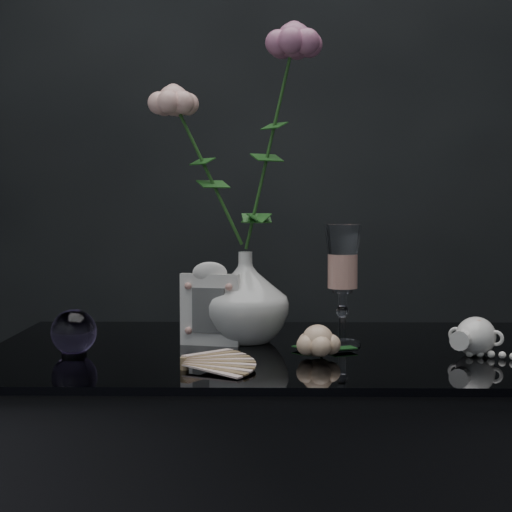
# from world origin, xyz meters

# --- Properties ---
(vase) EXTENTS (0.19, 0.19, 0.16)m
(vase) POSITION_xyz_m (-0.09, 0.11, 0.84)
(vase) COLOR silver
(vase) RESTS_ON table
(wine_glass) EXTENTS (0.07, 0.07, 0.21)m
(wine_glass) POSITION_xyz_m (0.08, 0.08, 0.87)
(wine_glass) COLOR white
(wine_glass) RESTS_ON table
(picture_frame) EXTENTS (0.12, 0.11, 0.15)m
(picture_frame) POSITION_xyz_m (-0.15, 0.07, 0.84)
(picture_frame) COLOR white
(picture_frame) RESTS_ON table
(paperweight) EXTENTS (0.10, 0.10, 0.08)m
(paperweight) POSITION_xyz_m (-0.37, -0.01, 0.80)
(paperweight) COLOR #896FB5
(paperweight) RESTS_ON table
(paper_fan) EXTENTS (0.25, 0.21, 0.02)m
(paper_fan) POSITION_xyz_m (-0.17, -0.13, 0.77)
(paper_fan) COLOR #F9E7C7
(paper_fan) RESTS_ON table
(loose_rose) EXTENTS (0.14, 0.17, 0.05)m
(loose_rose) POSITION_xyz_m (0.03, -0.04, 0.79)
(loose_rose) COLOR beige
(loose_rose) RESTS_ON table
(pearl_jar) EXTENTS (0.31, 0.31, 0.07)m
(pearl_jar) POSITION_xyz_m (0.30, -0.01, 0.80)
(pearl_jar) COLOR white
(pearl_jar) RESTS_ON table
(roses) EXTENTS (0.29, 0.11, 0.45)m
(roses) POSITION_xyz_m (-0.09, 0.10, 1.13)
(roses) COLOR #FFB5A8
(roses) RESTS_ON vase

